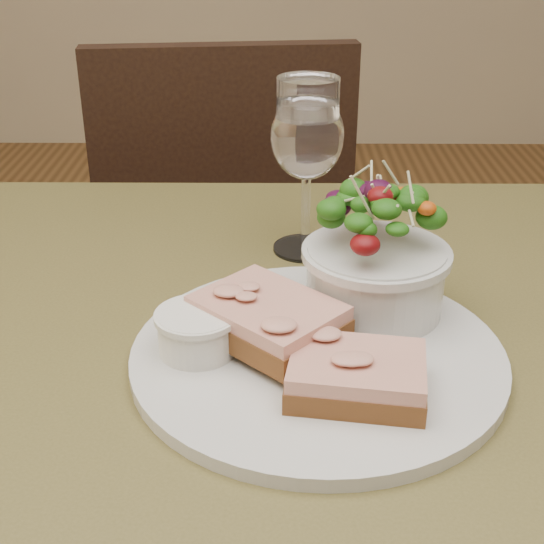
{
  "coord_description": "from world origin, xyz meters",
  "views": [
    {
      "loc": [
        0.0,
        -0.57,
        1.11
      ],
      "look_at": [
        -0.0,
        0.01,
        0.81
      ],
      "focal_mm": 50.0,
      "sensor_mm": 36.0,
      "label": 1
    }
  ],
  "objects_px": {
    "ramekin": "(197,330)",
    "salad_bowl": "(377,250)",
    "dinner_plate": "(318,356)",
    "chair_far": "(226,333)",
    "cafe_table": "(275,431)",
    "wine_glass": "(307,142)",
    "sandwich_front": "(357,375)",
    "sandwich_back": "(268,319)"
  },
  "relations": [
    {
      "from": "sandwich_front",
      "to": "salad_bowl",
      "type": "distance_m",
      "value": 0.14
    },
    {
      "from": "chair_far",
      "to": "cafe_table",
      "type": "bearing_deg",
      "value": 91.34
    },
    {
      "from": "salad_bowl",
      "to": "wine_glass",
      "type": "relative_size",
      "value": 0.73
    },
    {
      "from": "cafe_table",
      "to": "dinner_plate",
      "type": "xyz_separation_m",
      "value": [
        0.04,
        -0.03,
        0.11
      ]
    },
    {
      "from": "cafe_table",
      "to": "salad_bowl",
      "type": "relative_size",
      "value": 6.3
    },
    {
      "from": "cafe_table",
      "to": "chair_far",
      "type": "distance_m",
      "value": 0.84
    },
    {
      "from": "cafe_table",
      "to": "ramekin",
      "type": "bearing_deg",
      "value": -150.62
    },
    {
      "from": "cafe_table",
      "to": "dinner_plate",
      "type": "relative_size",
      "value": 2.56
    },
    {
      "from": "cafe_table",
      "to": "salad_bowl",
      "type": "distance_m",
      "value": 0.2
    },
    {
      "from": "chair_far",
      "to": "ramekin",
      "type": "xyz_separation_m",
      "value": [
        0.04,
        -0.79,
        0.49
      ]
    },
    {
      "from": "dinner_plate",
      "to": "chair_far",
      "type": "bearing_deg",
      "value": 100.02
    },
    {
      "from": "sandwich_front",
      "to": "dinner_plate",
      "type": "bearing_deg",
      "value": 122.73
    },
    {
      "from": "sandwich_back",
      "to": "wine_glass",
      "type": "relative_size",
      "value": 0.82
    },
    {
      "from": "salad_bowl",
      "to": "wine_glass",
      "type": "bearing_deg",
      "value": 110.66
    },
    {
      "from": "cafe_table",
      "to": "sandwich_front",
      "type": "bearing_deg",
      "value": -56.1
    },
    {
      "from": "cafe_table",
      "to": "chair_far",
      "type": "bearing_deg",
      "value": 97.8
    },
    {
      "from": "cafe_table",
      "to": "wine_glass",
      "type": "distance_m",
      "value": 0.29
    },
    {
      "from": "cafe_table",
      "to": "ramekin",
      "type": "xyz_separation_m",
      "value": [
        -0.06,
        -0.04,
        0.13
      ]
    },
    {
      "from": "sandwich_back",
      "to": "salad_bowl",
      "type": "height_order",
      "value": "salad_bowl"
    },
    {
      "from": "cafe_table",
      "to": "ramekin",
      "type": "distance_m",
      "value": 0.15
    },
    {
      "from": "sandwich_back",
      "to": "wine_glass",
      "type": "xyz_separation_m",
      "value": [
        0.04,
        0.21,
        0.09
      ]
    },
    {
      "from": "cafe_table",
      "to": "salad_bowl",
      "type": "xyz_separation_m",
      "value": [
        0.09,
        0.04,
        0.17
      ]
    },
    {
      "from": "sandwich_back",
      "to": "salad_bowl",
      "type": "relative_size",
      "value": 1.13
    },
    {
      "from": "salad_bowl",
      "to": "dinner_plate",
      "type": "bearing_deg",
      "value": -127.67
    },
    {
      "from": "dinner_plate",
      "to": "wine_glass",
      "type": "bearing_deg",
      "value": 91.01
    },
    {
      "from": "cafe_table",
      "to": "wine_glass",
      "type": "xyz_separation_m",
      "value": [
        0.03,
        0.19,
        0.22
      ]
    },
    {
      "from": "dinner_plate",
      "to": "wine_glass",
      "type": "xyz_separation_m",
      "value": [
        -0.0,
        0.22,
        0.12
      ]
    },
    {
      "from": "chair_far",
      "to": "wine_glass",
      "type": "bearing_deg",
      "value": 96.97
    },
    {
      "from": "ramekin",
      "to": "cafe_table",
      "type": "bearing_deg",
      "value": 29.38
    },
    {
      "from": "sandwich_front",
      "to": "sandwich_back",
      "type": "height_order",
      "value": "sandwich_back"
    },
    {
      "from": "chair_far",
      "to": "ramekin",
      "type": "relative_size",
      "value": 13.91
    },
    {
      "from": "cafe_table",
      "to": "sandwich_back",
      "type": "height_order",
      "value": "sandwich_back"
    },
    {
      "from": "wine_glass",
      "to": "salad_bowl",
      "type": "bearing_deg",
      "value": -69.34
    },
    {
      "from": "sandwich_back",
      "to": "salad_bowl",
      "type": "bearing_deg",
      "value": 75.07
    },
    {
      "from": "dinner_plate",
      "to": "salad_bowl",
      "type": "distance_m",
      "value": 0.11
    },
    {
      "from": "cafe_table",
      "to": "ramekin",
      "type": "relative_size",
      "value": 12.36
    },
    {
      "from": "ramekin",
      "to": "salad_bowl",
      "type": "distance_m",
      "value": 0.17
    },
    {
      "from": "sandwich_back",
      "to": "salad_bowl",
      "type": "distance_m",
      "value": 0.12
    },
    {
      "from": "salad_bowl",
      "to": "ramekin",
      "type": "bearing_deg",
      "value": -155.09
    },
    {
      "from": "chair_far",
      "to": "salad_bowl",
      "type": "distance_m",
      "value": 0.92
    },
    {
      "from": "sandwich_front",
      "to": "wine_glass",
      "type": "distance_m",
      "value": 0.3
    },
    {
      "from": "chair_far",
      "to": "salad_bowl",
      "type": "xyz_separation_m",
      "value": [
        0.19,
        -0.72,
        0.53
      ]
    }
  ]
}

